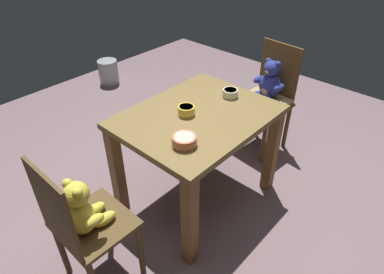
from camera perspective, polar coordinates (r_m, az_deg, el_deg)
name	(u,v)px	position (r m, az deg, el deg)	size (l,w,h in m)	color
ground_plane	(197,197)	(2.71, 0.80, -10.11)	(5.20, 5.20, 0.04)	#745D63
dining_table	(197,132)	(2.31, 0.92, 0.91)	(1.03, 0.80, 0.75)	brown
teddy_chair_near_left	(83,218)	(1.90, -18.05, -12.88)	(0.38, 0.40, 0.93)	#513C1E
teddy_chair_near_right	(267,92)	(3.00, 12.65, 7.52)	(0.43, 0.45, 0.95)	brown
porridge_bowl_yellow_center	(186,110)	(2.21, -0.97, 4.55)	(0.11, 0.11, 0.06)	gold
porridge_bowl_terracotta_near_left	(184,140)	(1.93, -1.31, -0.57)	(0.15, 0.15, 0.06)	#BA6848
porridge_bowl_cream_near_right	(230,93)	(2.44, 6.50, 7.43)	(0.11, 0.11, 0.06)	beige
metal_pail	(108,72)	(4.42, -13.98, 10.68)	(0.24, 0.24, 0.29)	#93969B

